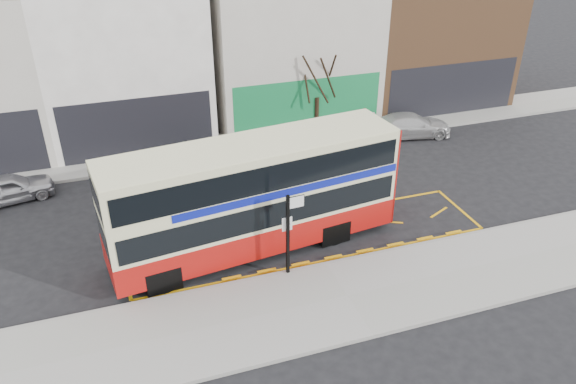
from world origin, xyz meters
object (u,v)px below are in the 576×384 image
object	(u,v)px
double_decker_bus	(255,195)
street_tree_right	(318,64)
car_grey	(202,159)
bus_stop_post	(289,227)
car_silver	(9,188)
car_white	(411,125)

from	to	relation	value
double_decker_bus	street_tree_right	bearing A→B (deg)	49.92
double_decker_bus	car_grey	distance (m)	7.15
bus_stop_post	street_tree_right	distance (m)	12.78
bus_stop_post	car_silver	xyz separation A→B (m)	(-9.96, 8.93, -1.41)
bus_stop_post	street_tree_right	size ratio (longest dim) A/B	0.54
double_decker_bus	car_silver	bearing A→B (deg)	136.67
bus_stop_post	car_grey	bearing A→B (deg)	94.83
car_silver	street_tree_right	bearing A→B (deg)	-92.34
car_grey	car_white	bearing A→B (deg)	-78.70
street_tree_right	car_silver	bearing A→B (deg)	-170.87
car_white	street_tree_right	bearing A→B (deg)	80.12
bus_stop_post	car_white	world-z (taller)	bus_stop_post
bus_stop_post	car_white	size ratio (longest dim) A/B	0.73
double_decker_bus	car_grey	xyz separation A→B (m)	(-0.76, 6.93, -1.61)
double_decker_bus	bus_stop_post	bearing A→B (deg)	-79.71
car_silver	bus_stop_post	bearing A→B (deg)	-143.33
car_silver	car_grey	xyz separation A→B (m)	(8.55, 0.08, 0.06)
car_silver	car_white	xyz separation A→B (m)	(20.24, 0.64, 0.00)
bus_stop_post	car_white	xyz separation A→B (m)	(10.28, 9.57, -1.41)
double_decker_bus	car_grey	world-z (taller)	double_decker_bus
bus_stop_post	street_tree_right	xyz separation A→B (m)	(5.43, 11.40, 1.96)
car_grey	street_tree_right	size ratio (longest dim) A/B	0.71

